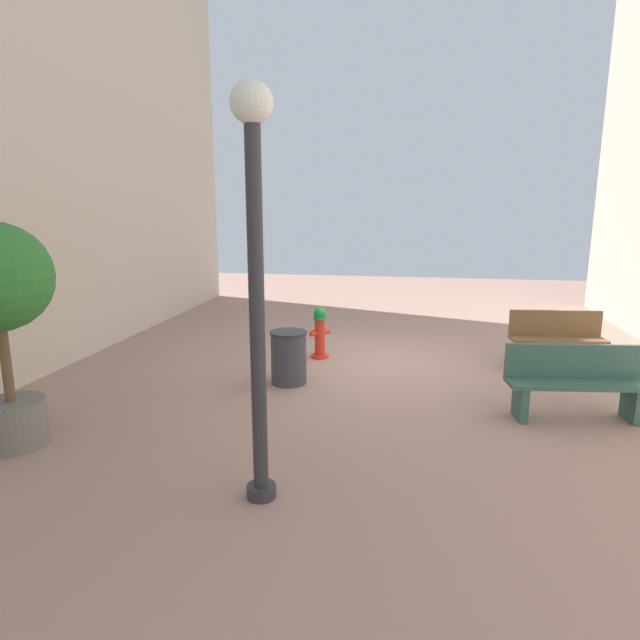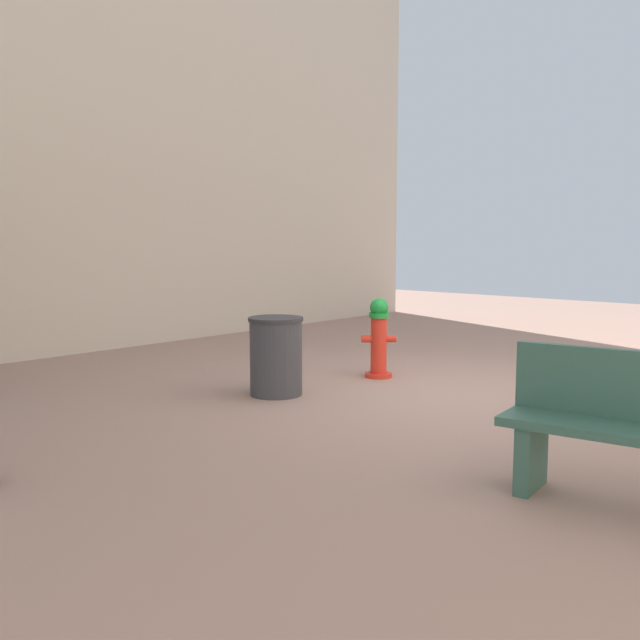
{
  "view_description": "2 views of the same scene",
  "coord_description": "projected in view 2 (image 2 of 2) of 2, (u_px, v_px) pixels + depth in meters",
  "views": [
    {
      "loc": [
        -0.58,
        9.06,
        2.7
      ],
      "look_at": [
        0.81,
        1.09,
        0.97
      ],
      "focal_mm": 30.07,
      "sensor_mm": 36.0,
      "label": 1
    },
    {
      "loc": [
        -4.0,
        6.51,
        1.66
      ],
      "look_at": [
        0.78,
        1.17,
        0.82
      ],
      "focal_mm": 40.16,
      "sensor_mm": 36.0,
      "label": 2
    }
  ],
  "objects": [
    {
      "name": "ground_plane",
      "position": [
        446.0,
        392.0,
        7.67
      ],
      "size": [
        23.4,
        23.4,
        0.0
      ],
      "primitive_type": "plane",
      "color": "#9E7A6B"
    },
    {
      "name": "trash_bin",
      "position": [
        276.0,
        356.0,
        7.47
      ],
      "size": [
        0.57,
        0.57,
        0.82
      ],
      "color": "#38383D",
      "rests_on": "ground_plane"
    },
    {
      "name": "fire_hydrant",
      "position": [
        379.0,
        338.0,
        8.41
      ],
      "size": [
        0.37,
        0.37,
        0.94
      ],
      "color": "red",
      "rests_on": "ground_plane"
    }
  ]
}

